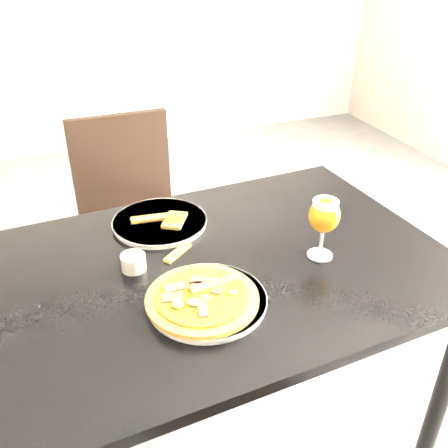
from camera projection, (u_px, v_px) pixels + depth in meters
name	position (u px, v px, depth m)	size (l,w,h in m)	color
dining_table	(215.00, 292.00, 1.31)	(1.24, 0.86, 0.75)	black
chair_far	(132.00, 220.00, 1.99)	(0.41, 0.41, 0.88)	black
plate_main	(207.00, 301.00, 1.13)	(0.27, 0.27, 0.01)	silver
pizza	(203.00, 297.00, 1.12)	(0.26, 0.26, 0.03)	#A47E27
plate_second	(160.00, 222.00, 1.43)	(0.27, 0.27, 0.01)	silver
crust_scraps	(166.00, 219.00, 1.42)	(0.17, 0.11, 0.01)	#A47E27
loose_crust	(178.00, 253.00, 1.31)	(0.10, 0.02, 0.01)	#A47E27
sauce_cup	(133.00, 262.00, 1.24)	(0.06, 0.06, 0.04)	beige
beer_glass	(324.00, 216.00, 1.24)	(0.08, 0.08, 0.17)	silver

